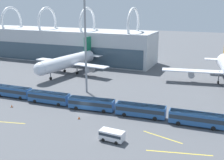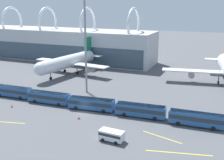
# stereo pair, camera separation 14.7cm
# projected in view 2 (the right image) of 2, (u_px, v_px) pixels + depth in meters

# --- Properties ---
(ground_plane) EXTENTS (440.00, 440.00, 0.00)m
(ground_plane) POSITION_uv_depth(u_px,v_px,m) (84.00, 112.00, 69.79)
(ground_plane) COLOR #515459
(terminal_building) EXTENTS (125.81, 19.12, 24.66)m
(terminal_building) POSITION_uv_depth(u_px,v_px,m) (31.00, 42.00, 140.70)
(terminal_building) COLOR #B2B7BC
(terminal_building) RESTS_ON ground_plane
(airliner_at_gate_near) EXTENTS (32.70, 33.87, 12.85)m
(airliner_at_gate_near) POSITION_uv_depth(u_px,v_px,m) (69.00, 61.00, 106.46)
(airliner_at_gate_near) COLOR silver
(airliner_at_gate_near) RESTS_ON ground_plane
(shuttle_bus_0) EXTENTS (11.93, 3.00, 3.05)m
(shuttle_bus_0) POSITION_uv_depth(u_px,v_px,m) (12.00, 91.00, 80.69)
(shuttle_bus_0) COLOR #285693
(shuttle_bus_0) RESTS_ON ground_plane
(shuttle_bus_1) EXTENTS (11.96, 3.16, 3.05)m
(shuttle_bus_1) POSITION_uv_depth(u_px,v_px,m) (49.00, 97.00, 75.53)
(shuttle_bus_1) COLOR #285693
(shuttle_bus_1) RESTS_ON ground_plane
(shuttle_bus_2) EXTENTS (12.05, 3.81, 3.05)m
(shuttle_bus_2) POSITION_uv_depth(u_px,v_px,m) (91.00, 103.00, 70.80)
(shuttle_bus_2) COLOR #285693
(shuttle_bus_2) RESTS_ON ground_plane
(shuttle_bus_3) EXTENTS (12.00, 3.43, 3.05)m
(shuttle_bus_3) POSITION_uv_depth(u_px,v_px,m) (140.00, 110.00, 66.45)
(shuttle_bus_3) COLOR #285693
(shuttle_bus_3) RESTS_ON ground_plane
(shuttle_bus_4) EXTENTS (11.95, 3.10, 3.05)m
(shuttle_bus_4) POSITION_uv_depth(u_px,v_px,m) (196.00, 118.00, 61.51)
(shuttle_bus_4) COLOR #285693
(shuttle_bus_4) RESTS_ON ground_plane
(service_van_foreground) EXTENTS (5.00, 2.45, 2.15)m
(service_van_foreground) POSITION_uv_depth(u_px,v_px,m) (112.00, 135.00, 54.93)
(service_van_foreground) COLOR silver
(service_van_foreground) RESTS_ON ground_plane
(floodlight_mast) EXTENTS (2.20, 2.20, 29.61)m
(floodlight_mast) POSITION_uv_depth(u_px,v_px,m) (85.00, 34.00, 80.96)
(floodlight_mast) COLOR gray
(floodlight_mast) RESTS_ON ground_plane
(lane_stripe_0) EXTENTS (8.34, 2.13, 0.01)m
(lane_stripe_0) POSITION_uv_depth(u_px,v_px,m) (8.00, 122.00, 63.84)
(lane_stripe_0) COLOR yellow
(lane_stripe_0) RESTS_ON ground_plane
(lane_stripe_1) EXTENTS (8.66, 2.68, 0.01)m
(lane_stripe_1) POSITION_uv_depth(u_px,v_px,m) (162.00, 137.00, 56.77)
(lane_stripe_1) COLOR yellow
(lane_stripe_1) RESTS_ON ground_plane
(lane_stripe_2) EXTENTS (7.03, 2.66, 0.01)m
(lane_stripe_2) POSITION_uv_depth(u_px,v_px,m) (127.00, 113.00, 69.13)
(lane_stripe_2) COLOR yellow
(lane_stripe_2) RESTS_ON ground_plane
(lane_stripe_5) EXTENTS (11.61, 2.97, 0.01)m
(lane_stripe_5) POSITION_uv_depth(u_px,v_px,m) (179.00, 153.00, 50.73)
(lane_stripe_5) COLOR yellow
(lane_stripe_5) RESTS_ON ground_plane
(traffic_cone_0) EXTENTS (0.57, 0.57, 0.74)m
(traffic_cone_0) POSITION_uv_depth(u_px,v_px,m) (12.00, 106.00, 72.98)
(traffic_cone_0) COLOR black
(traffic_cone_0) RESTS_ON ground_plane
(traffic_cone_1) EXTENTS (0.59, 0.59, 0.70)m
(traffic_cone_1) POSITION_uv_depth(u_px,v_px,m) (79.00, 118.00, 65.57)
(traffic_cone_1) COLOR black
(traffic_cone_1) RESTS_ON ground_plane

